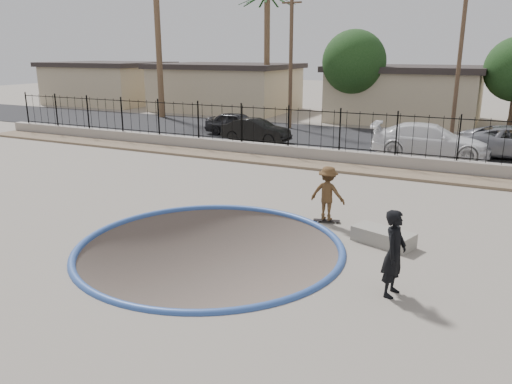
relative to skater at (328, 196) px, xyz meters
The scene contains 22 objects.
ground 10.17m from the skater, 102.17° to the left, with size 120.00×120.00×2.20m, color gray.
bowl_pit 3.95m from the skater, 123.02° to the right, with size 6.84×6.84×1.80m, color #4D413B, non-canonical shape.
coping_ring 3.95m from the skater, 123.02° to the right, with size 7.04×7.04×0.20m, color #2D4D94.
rock_strip 7.31m from the skater, 106.83° to the left, with size 42.00×1.60×0.11m, color #866F58.
retaining_wall 8.35m from the skater, 104.64° to the left, with size 42.00×0.45×0.60m, color gray.
fence 8.36m from the skater, 104.64° to the left, with size 40.00×0.04×1.80m.
street 14.93m from the skater, 98.12° to the left, with size 90.00×8.00×0.04m, color black.
house_west_far 38.68m from the skater, 141.14° to the left, with size 10.60×8.60×3.90m.
house_west 29.71m from the skater, 125.19° to the left, with size 11.60×8.60×3.90m.
house_center 24.38m from the skater, 94.96° to the left, with size 10.60×8.60×3.90m.
palm_left 27.05m from the skater, 137.09° to the left, with size 2.30×2.30×11.30m.
palm_mid 25.59m from the skater, 119.09° to the left, with size 2.30×2.30×9.30m.
utility_pole_left 19.02m from the skater, 115.81° to the left, with size 1.70×0.24×9.00m.
utility_pole_mid 17.37m from the skater, 83.55° to the left, with size 1.70×0.24×9.50m.
street_tree_left 21.64m from the skater, 103.82° to the left, with size 4.32×4.32×6.36m.
skater is the anchor object (origin of this frame).
skateboard 0.75m from the skater, 90.00° to the left, with size 0.81×0.40×0.07m.
videographer 4.64m from the skater, 54.73° to the right, with size 0.68×0.45×1.86m, color black.
concrete_ledge 2.23m from the skater, 27.91° to the right, with size 1.60×0.70×0.40m, color gray.
car_a 16.11m from the skater, 127.63° to the left, with size 1.61×4.01×1.37m, color black.
car_b 13.63m from the skater, 125.02° to the left, with size 1.35×3.86×1.27m, color black.
car_c 11.25m from the skater, 82.83° to the left, with size 2.21×5.43×1.58m, color white.
Camera 1 is at (6.42, -11.36, 4.96)m, focal length 35.00 mm.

